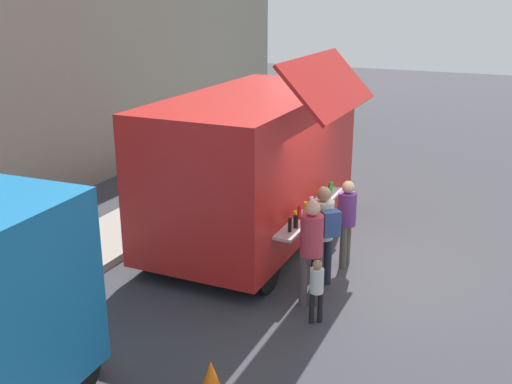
% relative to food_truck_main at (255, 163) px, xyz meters
% --- Properties ---
extents(ground_plane, '(60.00, 60.00, 0.00)m').
position_rel_food_truck_main_xyz_m(ground_plane, '(-0.34, -2.20, -1.62)').
color(ground_plane, '#38383D').
extents(curb_strip, '(28.00, 1.60, 0.15)m').
position_rel_food_truck_main_xyz_m(curb_strip, '(-4.01, 2.62, -1.54)').
color(curb_strip, '#9E998E').
rests_on(curb_strip, ground).
extents(food_truck_main, '(5.45, 3.34, 3.79)m').
position_rel_food_truck_main_xyz_m(food_truck_main, '(0.00, 0.00, 0.00)').
color(food_truck_main, red).
rests_on(food_truck_main, ground).
extents(traffic_cone_orange, '(0.36, 0.36, 0.55)m').
position_rel_food_truck_main_xyz_m(traffic_cone_orange, '(-4.92, -1.63, -1.34)').
color(traffic_cone_orange, orange).
rests_on(traffic_cone_orange, ground).
extents(trash_bin, '(0.60, 0.60, 0.90)m').
position_rel_food_truck_main_xyz_m(trash_bin, '(3.57, 2.32, -1.17)').
color(trash_bin, '#2F6237').
rests_on(trash_bin, ground).
extents(customer_front_ordering, '(0.34, 0.33, 1.64)m').
position_rel_food_truck_main_xyz_m(customer_front_ordering, '(-0.49, -2.03, -0.64)').
color(customer_front_ordering, '#4E4B44').
rests_on(customer_front_ordering, ground).
extents(customer_mid_with_backpack, '(0.55, 0.55, 1.77)m').
position_rel_food_truck_main_xyz_m(customer_mid_with_backpack, '(-1.44, -1.91, -0.53)').
color(customer_mid_with_backpack, '#1E2234').
rests_on(customer_mid_with_backpack, ground).
extents(customer_rear_waiting, '(0.36, 0.36, 1.78)m').
position_rel_food_truck_main_xyz_m(customer_rear_waiting, '(-2.13, -1.93, -0.55)').
color(customer_rear_waiting, '#504345').
rests_on(customer_rear_waiting, ground).
extents(child_near_queue, '(0.21, 0.21, 1.04)m').
position_rel_food_truck_main_xyz_m(child_near_queue, '(-2.63, -2.20, -0.99)').
color(child_near_queue, black).
rests_on(child_near_queue, ground).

